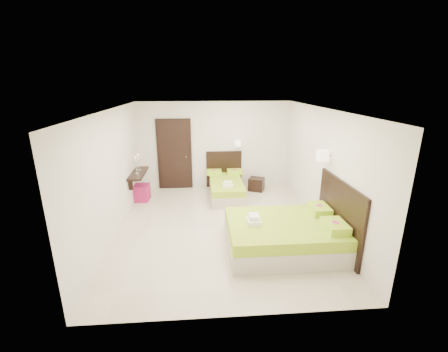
{
  "coord_description": "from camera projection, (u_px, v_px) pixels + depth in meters",
  "views": [
    {
      "loc": [
        -0.4,
        -6.12,
        3.12
      ],
      "look_at": [
        0.1,
        0.3,
        1.1
      ],
      "focal_mm": 24.0,
      "sensor_mm": 36.0,
      "label": 1
    }
  ],
  "objects": [
    {
      "name": "console_shelf",
      "position": [
        138.0,
        173.0,
        7.91
      ],
      "size": [
        0.35,
        1.2,
        0.78
      ],
      "color": "black",
      "rests_on": "ground"
    },
    {
      "name": "bed_double",
      "position": [
        288.0,
        233.0,
        5.8
      ],
      "size": [
        2.18,
        1.85,
        1.8
      ],
      "color": "#BCB2A1",
      "rests_on": "ground"
    },
    {
      "name": "nightstand",
      "position": [
        256.0,
        184.0,
        9.0
      ],
      "size": [
        0.55,
        0.52,
        0.38
      ],
      "primitive_type": "cube",
      "rotation": [
        0.0,
        0.0,
        -0.41
      ],
      "color": "black",
      "rests_on": "ground"
    },
    {
      "name": "ottoman",
      "position": [
        141.0,
        193.0,
        8.23
      ],
      "size": [
        0.47,
        0.47,
        0.44
      ],
      "primitive_type": "cube",
      "rotation": [
        0.0,
        0.0,
        -0.07
      ],
      "color": "#99144F",
      "rests_on": "ground"
    },
    {
      "name": "door",
      "position": [
        175.0,
        155.0,
        8.95
      ],
      "size": [
        1.02,
        0.15,
        2.14
      ],
      "color": "black",
      "rests_on": "ground"
    },
    {
      "name": "bed_single",
      "position": [
        226.0,
        186.0,
        8.57
      ],
      "size": [
        1.08,
        1.8,
        1.48
      ],
      "color": "#BCB2A1",
      "rests_on": "ground"
    },
    {
      "name": "floor",
      "position": [
        221.0,
        226.0,
        6.78
      ],
      "size": [
        5.5,
        5.5,
        0.0
      ],
      "primitive_type": "plane",
      "color": "beige",
      "rests_on": "ground"
    }
  ]
}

